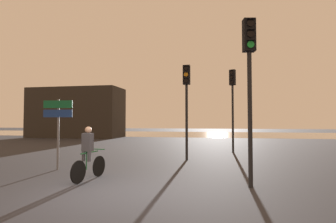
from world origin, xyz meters
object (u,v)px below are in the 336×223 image
cyclist (88,153)px  traffic_light_near_right (249,70)px  direction_sign_post (58,121)px  traffic_light_far_right (233,95)px  traffic_light_center (187,94)px  distant_building (76,113)px

cyclist → traffic_light_near_right: bearing=7.7°
traffic_light_near_right → cyclist: size_ratio=2.70×
direction_sign_post → cyclist: direction_sign_post is taller
traffic_light_near_right → traffic_light_far_right: 8.15m
traffic_light_center → distant_building: bearing=-42.6°
traffic_light_near_right → cyclist: 5.28m
traffic_light_center → direction_sign_post: size_ratio=1.69×
cyclist → direction_sign_post: bearing=152.2°
distant_building → direction_sign_post: distant_building is taller
traffic_light_near_right → traffic_light_far_right: size_ratio=0.96×
distant_building → traffic_light_near_right: (16.48, -19.65, 0.43)m
distant_building → cyclist: distant_building is taller
traffic_light_center → direction_sign_post: traffic_light_center is taller
distant_building → cyclist: 22.99m
traffic_light_center → direction_sign_post: (-4.39, -3.30, -1.26)m
distant_building → traffic_light_near_right: bearing=-50.0°
direction_sign_post → cyclist: (1.94, -1.37, -0.97)m
distant_building → cyclist: (11.76, -19.67, -1.93)m
direction_sign_post → cyclist: size_ratio=1.53×
traffic_light_far_right → direction_sign_post: size_ratio=1.84×
traffic_light_near_right → cyclist: traffic_light_near_right is taller
direction_sign_post → cyclist: 2.57m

